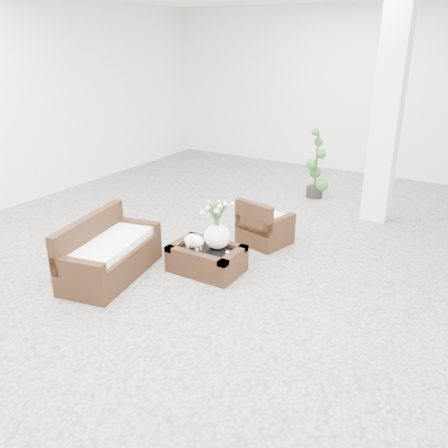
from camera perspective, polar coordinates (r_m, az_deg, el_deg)
The scene contains 9 objects.
ground at distance 6.28m, azimuth 0.47°, elevation -4.98°, with size 11.00×11.00×0.00m, color gray.
column at distance 7.88m, azimuth 19.20°, elevation 12.72°, with size 0.40×0.40×3.50m, color white.
coffee_table at distance 6.07m, azimuth -2.12°, elevation -4.36°, with size 0.90×0.60×0.31m, color #351E0F.
sheep_figurine at distance 5.94m, azimuth -3.65°, elevation -2.18°, with size 0.28×0.23×0.21m, color white.
planter_narcissus at distance 5.87m, azimuth -0.84°, elevation 0.67°, with size 0.44×0.44×0.80m, color white, non-canonical shape.
tealight at distance 5.86m, azimuth 0.43°, elevation -3.45°, with size 0.04×0.04×0.03m, color white.
armchair at distance 6.84m, azimuth 5.02°, elevation 0.35°, with size 0.64×0.61×0.68m, color #351E0F.
loveseat at distance 6.02m, azimuth -13.61°, elevation -2.85°, with size 1.43×0.68×0.76m, color #351E0F.
topiary at distance 8.92m, azimuth 11.11°, elevation 7.13°, with size 0.34×0.34×1.28m, color #1B5019, non-canonical shape.
Camera 1 is at (2.86, -4.83, 2.81)m, focal length 37.77 mm.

